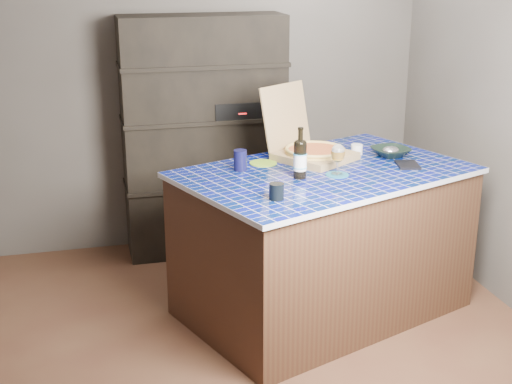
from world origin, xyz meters
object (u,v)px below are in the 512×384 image
object	(u,v)px
bowl	(391,152)
dvd_case	(408,165)
pizza_box	(312,149)
wine_glass	(338,154)
kitchen_island	(323,241)
mead_bottle	(300,158)

from	to	relation	value
bowl	dvd_case	bearing A→B (deg)	-87.53
dvd_case	bowl	size ratio (longest dim) A/B	0.77
pizza_box	wine_glass	size ratio (longest dim) A/B	3.47
dvd_case	kitchen_island	bearing A→B (deg)	-171.87
pizza_box	dvd_case	distance (m)	0.61
wine_glass	dvd_case	bearing A→B (deg)	9.01
wine_glass	kitchen_island	bearing A→B (deg)	105.27
bowl	kitchen_island	bearing A→B (deg)	-159.80
pizza_box	dvd_case	world-z (taller)	pizza_box
pizza_box	dvd_case	size ratio (longest dim) A/B	3.56
pizza_box	dvd_case	xyz separation A→B (m)	(0.53, -0.30, -0.06)
mead_bottle	bowl	distance (m)	0.79
kitchen_island	bowl	bearing A→B (deg)	-0.66
wine_glass	dvd_case	world-z (taller)	wine_glass
pizza_box	bowl	bearing A→B (deg)	-40.14
mead_bottle	dvd_case	size ratio (longest dim) A/B	1.67
pizza_box	mead_bottle	world-z (taller)	pizza_box
mead_bottle	wine_glass	size ratio (longest dim) A/B	1.62
wine_glass	bowl	size ratio (longest dim) A/B	0.79
pizza_box	wine_glass	world-z (taller)	pizza_box
kitchen_island	mead_bottle	distance (m)	0.64
kitchen_island	wine_glass	world-z (taller)	wine_glass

